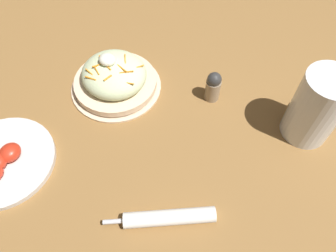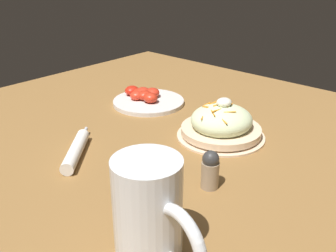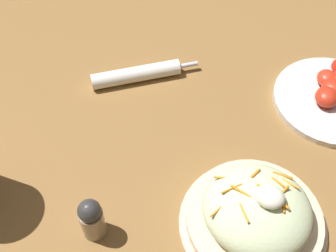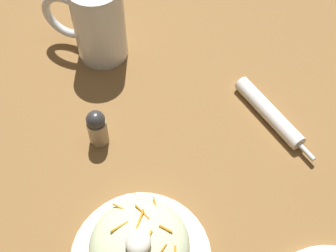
# 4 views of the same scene
# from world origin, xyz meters

# --- Properties ---
(ground_plane) EXTENTS (1.43, 1.43, 0.00)m
(ground_plane) POSITION_xyz_m (0.00, 0.00, 0.00)
(ground_plane) COLOR olive
(salad_plate) EXTENTS (0.21, 0.21, 0.10)m
(salad_plate) POSITION_xyz_m (-0.20, 0.03, 0.03)
(salad_plate) COLOR beige
(salad_plate) RESTS_ON ground_plane
(napkin_roll) EXTENTS (0.16, 0.15, 0.03)m
(napkin_roll) POSITION_xyz_m (0.09, -0.14, 0.01)
(napkin_roll) COLOR white
(napkin_roll) RESTS_ON ground_plane
(tomato_plate) EXTENTS (0.21, 0.21, 0.04)m
(tomato_plate) POSITION_xyz_m (-0.25, -0.26, 0.01)
(tomato_plate) COLOR silver
(tomato_plate) RESTS_ON ground_plane
(salt_shaker) EXTENTS (0.03, 0.03, 0.08)m
(salt_shaker) POSITION_xyz_m (-0.01, 0.14, 0.04)
(salt_shaker) COLOR gray
(salt_shaker) RESTS_ON ground_plane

